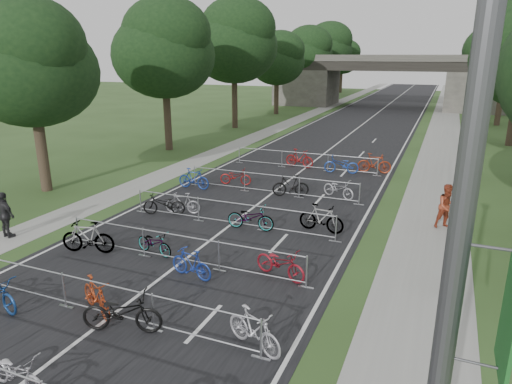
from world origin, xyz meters
TOP-DOWN VIEW (x-y plane):
  - road at (0.00, 50.00)m, footprint 11.00×140.00m
  - sidewalk_right at (8.00, 50.00)m, footprint 3.00×140.00m
  - sidewalk_left at (-7.50, 50.00)m, footprint 2.00×140.00m
  - lane_markings at (0.00, 50.00)m, footprint 0.12×140.00m
  - overpass_bridge at (0.00, 65.00)m, footprint 31.00×8.00m
  - tree_left_0 at (-11.39, 15.93)m, footprint 6.72×6.72m
  - tree_left_1 at (-11.39, 27.93)m, footprint 7.56×7.56m
  - tree_left_2 at (-11.39, 39.93)m, footprint 8.40×8.40m
  - tree_left_3 at (-11.39, 51.93)m, footprint 6.72×6.72m
  - tree_right_3 at (13.11, 51.93)m, footprint 7.17×7.17m
  - tree_left_4 at (-11.39, 63.93)m, footprint 7.56×7.56m
  - tree_right_4 at (13.11, 63.93)m, footprint 8.18×8.18m
  - tree_left_5 at (-11.39, 75.93)m, footprint 8.40×8.40m
  - tree_right_5 at (13.11, 75.93)m, footprint 6.16×6.16m
  - tree_left_6 at (-11.39, 87.93)m, footprint 6.72×6.72m
  - tree_right_6 at (13.11, 87.93)m, footprint 7.17×7.17m
  - barrier_row_2 at (0.00, 7.20)m, footprint 9.70×0.08m
  - barrier_row_3 at (0.00, 11.00)m, footprint 9.70×0.08m
  - barrier_row_4 at (0.00, 15.00)m, footprint 9.70×0.08m
  - barrier_row_5 at (0.00, 20.00)m, footprint 9.70×0.08m
  - barrier_row_6 at (0.00, 26.00)m, footprint 9.70×0.08m
  - bike_5 at (0.11, 4.15)m, footprint 1.80×0.74m
  - bike_9 at (-0.44, 7.28)m, footprint 1.82×1.26m
  - bike_10 at (0.80, 6.85)m, footprint 2.29×1.38m
  - bike_11 at (4.30, 7.49)m, footprint 1.87×1.18m
  - bike_12 at (-3.61, 10.47)m, footprint 2.11×1.08m
  - bike_13 at (-1.28, 11.29)m, footprint 1.79×0.94m
  - bike_14 at (0.92, 10.21)m, footprint 1.73×0.79m
  - bike_15 at (3.61, 11.34)m, footprint 2.05×1.22m
  - bike_16 at (-3.39, 15.11)m, footprint 2.05×1.31m
  - bike_17 at (-2.68, 15.57)m, footprint 1.72×0.84m
  - bike_18 at (1.01, 14.92)m, footprint 2.08×0.84m
  - bike_19 at (3.80, 15.83)m, footprint 1.99×0.76m
  - bike_20 at (-4.27, 19.32)m, footprint 1.90×0.59m
  - bike_21 at (-2.51, 20.95)m, footprint 1.88×0.96m
  - bike_22 at (1.05, 20.05)m, footprint 1.95×1.19m
  - bike_23 at (3.41, 20.74)m, footprint 1.96×1.36m
  - bike_25 at (-0.44, 26.33)m, footprint 2.05×0.89m
  - bike_26 at (2.42, 25.81)m, footprint 2.20×1.03m
  - bike_27 at (4.30, 26.63)m, footprint 2.11×0.81m
  - pedestrian_a at (8.86, 12.12)m, footprint 0.78×0.64m
  - pedestrian_b at (8.55, 18.29)m, footprint 1.16×1.08m
  - pedestrian_c at (-7.67, 10.38)m, footprint 1.16×0.61m

SIDE VIEW (x-z plane):
  - lane_markings at x=0.00m, z-range 0.00..0.00m
  - road at x=0.00m, z-range 0.00..0.01m
  - sidewalk_right at x=8.00m, z-range 0.00..0.01m
  - sidewalk_left at x=-7.50m, z-range 0.00..0.01m
  - bike_13 at x=-1.28m, z-range 0.00..0.89m
  - bike_5 at x=0.11m, z-range 0.00..0.92m
  - bike_21 at x=-2.51m, z-range 0.00..0.94m
  - bike_23 at x=3.41m, z-range 0.00..0.98m
  - bike_17 at x=-2.68m, z-range 0.00..1.00m
  - bike_14 at x=0.92m, z-range 0.00..1.01m
  - bike_16 at x=-3.39m, z-range 0.00..1.02m
  - bike_15 at x=3.61m, z-range 0.00..1.02m
  - bike_18 at x=1.01m, z-range 0.00..1.07m
  - bike_9 at x=-0.44m, z-range 0.00..1.07m
  - barrier_row_2 at x=0.00m, z-range 0.00..1.10m
  - barrier_row_3 at x=0.00m, z-range 0.00..1.10m
  - barrier_row_4 at x=0.00m, z-range 0.00..1.10m
  - barrier_row_5 at x=0.00m, z-range 0.00..1.10m
  - barrier_row_6 at x=0.00m, z-range 0.00..1.10m
  - bike_11 at x=4.30m, z-range 0.00..1.09m
  - bike_26 at x=2.42m, z-range 0.00..1.11m
  - bike_22 at x=1.05m, z-range 0.00..1.14m
  - bike_20 at x=-4.27m, z-range 0.00..1.14m
  - bike_10 at x=0.80m, z-range 0.00..1.14m
  - bike_19 at x=3.80m, z-range 0.00..1.17m
  - bike_25 at x=-0.44m, z-range 0.00..1.19m
  - bike_12 at x=-3.61m, z-range 0.00..1.22m
  - bike_27 at x=4.30m, z-range 0.00..1.23m
  - pedestrian_a at x=8.86m, z-range 0.00..1.83m
  - pedestrian_c at x=-7.67m, z-range 0.00..1.89m
  - pedestrian_b at x=8.55m, z-range 0.00..1.90m
  - overpass_bridge at x=0.00m, z-range 0.01..7.06m
  - tree_right_5 at x=13.11m, z-range 1.25..10.64m
  - tree_left_0 at x=-11.39m, z-range 1.36..11.61m
  - tree_left_3 at x=-11.39m, z-range 1.36..11.61m
  - tree_left_6 at x=-11.39m, z-range 1.36..11.61m
  - tree_right_3 at x=13.11m, z-range 1.46..12.39m
  - tree_right_6 at x=13.11m, z-range 1.46..12.39m
  - tree_left_1 at x=-11.39m, z-range 1.54..13.07m
  - tree_left_4 at x=-11.39m, z-range 1.54..13.07m
  - tree_right_4 at x=13.11m, z-range 1.67..14.13m
  - tree_left_2 at x=-11.39m, z-range 1.71..14.52m
  - tree_left_5 at x=-11.39m, z-range 1.71..14.52m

